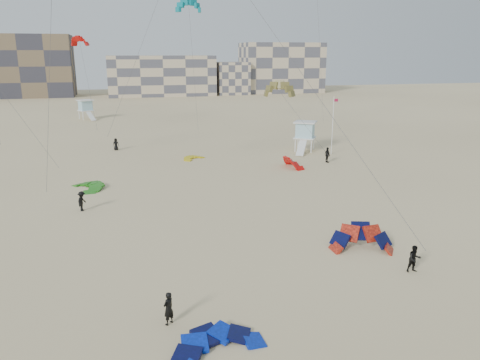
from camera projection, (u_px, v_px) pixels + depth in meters
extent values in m
plane|color=beige|center=(192.00, 323.00, 22.53)|extent=(320.00, 320.00, 0.00)
imported|color=black|center=(168.00, 308.00, 22.27)|extent=(0.72, 0.70, 1.67)
imported|color=black|center=(414.00, 259.00, 27.64)|extent=(0.85, 0.68, 1.66)
imported|color=black|center=(82.00, 201.00, 38.45)|extent=(0.98, 1.23, 1.66)
imported|color=black|center=(327.00, 155.00, 55.60)|extent=(0.56, 1.12, 1.83)
imported|color=black|center=(116.00, 144.00, 62.75)|extent=(0.81, 0.54, 1.62)
imported|color=black|center=(304.00, 125.00, 79.16)|extent=(0.61, 1.56, 1.65)
cylinder|color=#3F3F3F|center=(49.00, 94.00, 38.32)|extent=(2.17, 0.37, 16.78)
cylinder|color=#3F3F3F|center=(294.00, 62.00, 35.42)|extent=(8.96, 23.57, 21.93)
cylinder|color=#3F3F3F|center=(4.00, 95.00, 45.82)|extent=(8.72, 0.27, 15.35)
cylinder|color=#3F3F3F|center=(140.00, 50.00, 59.69)|extent=(9.94, 11.96, 24.08)
cylinder|color=#3F3F3F|center=(304.00, 124.00, 54.33)|extent=(4.59, 5.30, 7.36)
cylinder|color=#3F3F3F|center=(320.00, 60.00, 77.29)|extent=(2.92, 1.63, 21.04)
cylinder|color=#3F3F3F|center=(194.00, 69.00, 72.38)|extent=(0.47, 3.52, 18.49)
cylinder|color=#3F3F3F|center=(88.00, 86.00, 73.38)|extent=(1.88, 4.99, 13.35)
cube|color=white|center=(305.00, 137.00, 62.08)|extent=(3.69, 3.69, 0.13)
cube|color=#9FCDDA|center=(305.00, 130.00, 61.81)|extent=(3.03, 3.03, 1.92)
cube|color=white|center=(305.00, 122.00, 61.54)|extent=(3.82, 3.82, 0.15)
cube|color=white|center=(312.00, 148.00, 59.90)|extent=(2.23, 2.83, 1.59)
cube|color=white|center=(86.00, 110.00, 92.27)|extent=(3.44, 3.44, 0.13)
cube|color=#9FCDDA|center=(85.00, 105.00, 92.01)|extent=(2.82, 2.82, 1.85)
cube|color=white|center=(85.00, 100.00, 91.75)|extent=(3.56, 3.56, 0.15)
cube|color=white|center=(85.00, 117.00, 90.16)|extent=(1.94, 2.77, 1.53)
cylinder|color=white|center=(333.00, 126.00, 59.42)|extent=(0.09, 0.09, 7.38)
cube|color=#AC173D|center=(336.00, 100.00, 58.64)|extent=(0.55, 0.02, 0.37)
cube|color=brown|center=(23.00, 66.00, 138.47)|extent=(28.00, 14.00, 18.00)
cube|color=#C7B392|center=(161.00, 76.00, 144.98)|extent=(32.00, 16.00, 12.00)
cube|color=#C7B392|center=(281.00, 68.00, 155.79)|extent=(26.00, 14.00, 16.00)
cube|color=#C7B392|center=(232.00, 78.00, 148.57)|extent=(10.00, 10.00, 10.00)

